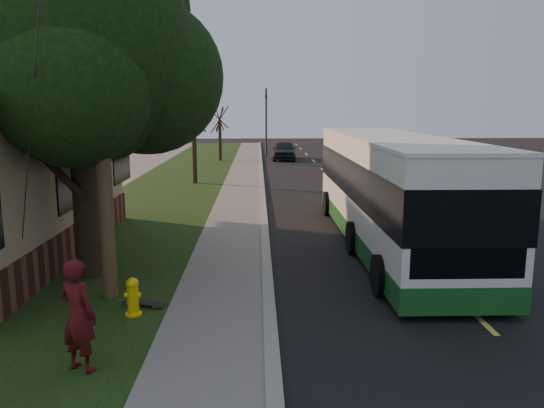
# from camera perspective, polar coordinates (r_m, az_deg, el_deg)

# --- Properties ---
(ground) EXTENTS (120.00, 120.00, 0.00)m
(ground) POSITION_cam_1_polar(r_m,az_deg,el_deg) (10.44, -0.27, -12.04)
(ground) COLOR black
(ground) RESTS_ON ground
(road) EXTENTS (8.00, 80.00, 0.01)m
(road) POSITION_cam_1_polar(r_m,az_deg,el_deg) (20.49, 10.34, -1.00)
(road) COLOR black
(road) RESTS_ON ground
(curb) EXTENTS (0.25, 80.00, 0.12)m
(curb) POSITION_cam_1_polar(r_m,az_deg,el_deg) (20.04, -0.92, -0.92)
(curb) COLOR gray
(curb) RESTS_ON ground
(sidewalk) EXTENTS (2.00, 80.00, 0.08)m
(sidewalk) POSITION_cam_1_polar(r_m,az_deg,el_deg) (20.06, -3.78, -0.99)
(sidewalk) COLOR slate
(sidewalk) RESTS_ON ground
(grass_verge) EXTENTS (5.00, 80.00, 0.07)m
(grass_verge) POSITION_cam_1_polar(r_m,az_deg,el_deg) (20.50, -13.60, -1.03)
(grass_verge) COLOR black
(grass_verge) RESTS_ON ground
(fire_hydrant) EXTENTS (0.32, 0.32, 0.74)m
(fire_hydrant) POSITION_cam_1_polar(r_m,az_deg,el_deg) (10.56, -14.73, -9.63)
(fire_hydrant) COLOR yellow
(fire_hydrant) RESTS_ON grass_verge
(utility_pole) EXTENTS (2.86, 3.21, 9.07)m
(utility_pole) POSITION_cam_1_polar(r_m,az_deg,el_deg) (11.11, -18.21, 13.22)
(utility_pole) COLOR #473321
(utility_pole) RESTS_ON ground
(leafy_tree) EXTENTS (6.30, 6.00, 7.80)m
(leafy_tree) POSITION_cam_1_polar(r_m,az_deg,el_deg) (12.98, -20.01, 15.01)
(leafy_tree) COLOR black
(leafy_tree) RESTS_ON grass_verge
(bare_tree_near) EXTENTS (1.38, 1.21, 4.31)m
(bare_tree_near) POSITION_cam_1_polar(r_m,az_deg,el_deg) (27.91, -8.38, 6.49)
(bare_tree_near) COLOR black
(bare_tree_near) RESTS_ON grass_verge
(bare_tree_far) EXTENTS (1.38, 1.21, 4.03)m
(bare_tree_far) POSITION_cam_1_polar(r_m,az_deg,el_deg) (39.80, -5.62, 7.46)
(bare_tree_far) COLOR black
(bare_tree_far) RESTS_ON grass_verge
(traffic_signal) EXTENTS (0.18, 0.22, 5.50)m
(traffic_signal) POSITION_cam_1_polar(r_m,az_deg,el_deg) (43.67, -0.64, 9.28)
(traffic_signal) COLOR #2D2D30
(traffic_signal) RESTS_ON ground
(transit_bus) EXTENTS (2.71, 11.77, 3.18)m
(transit_bus) POSITION_cam_1_polar(r_m,az_deg,el_deg) (15.69, 12.59, 1.74)
(transit_bus) COLOR silver
(transit_bus) RESTS_ON ground
(skateboarder) EXTENTS (0.75, 0.66, 1.74)m
(skateboarder) POSITION_cam_1_polar(r_m,az_deg,el_deg) (8.53, -20.11, -11.18)
(skateboarder) COLOR #430D0E
(skateboarder) RESTS_ON grass_verge
(skateboard_spare) EXTENTS (0.88, 0.46, 0.08)m
(skateboard_spare) POSITION_cam_1_polar(r_m,az_deg,el_deg) (11.05, -13.61, -10.32)
(skateboard_spare) COLOR black
(skateboard_spare) RESTS_ON grass_verge
(distant_car) EXTENTS (1.97, 4.41, 1.47)m
(distant_car) POSITION_cam_1_polar(r_m,az_deg,el_deg) (40.98, 1.31, 5.81)
(distant_car) COLOR black
(distant_car) RESTS_ON ground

